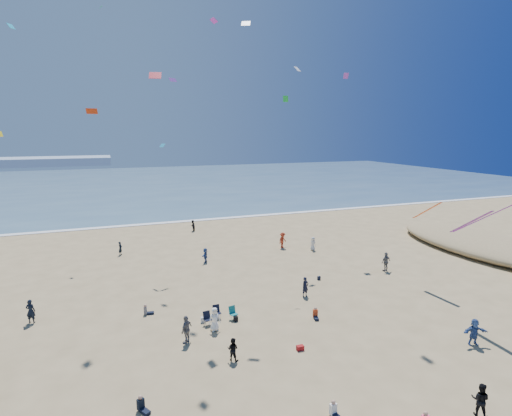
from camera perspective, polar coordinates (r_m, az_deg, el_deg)
name	(u,v)px	position (r m, az deg, el deg)	size (l,w,h in m)	color
ocean	(135,184)	(111.39, -16.92, 3.34)	(220.00, 100.00, 0.06)	#476B84
surf_line	(158,223)	(62.24, -13.81, -2.14)	(220.00, 1.20, 0.08)	white
standing_flyers	(273,283)	(34.92, 2.48, -10.71)	(32.25, 42.48, 1.95)	slate
seated_group	(263,359)	(25.29, 0.97, -20.80)	(13.97, 17.53, 0.84)	white
chair_cluster	(220,315)	(30.36, -5.22, -14.95)	(2.70, 1.45, 1.00)	black
white_tote	(203,320)	(30.47, -7.53, -15.53)	(0.35, 0.20, 0.40)	white
black_backpack	(236,319)	(30.41, -2.92, -15.52)	(0.30, 0.22, 0.38)	black
cooler	(300,348)	(27.07, 6.33, -19.23)	(0.45, 0.30, 0.30)	maroon
navy_bag	(319,278)	(38.48, 8.98, -9.86)	(0.28, 0.18, 0.34)	black
kites_aloft	(317,117)	(31.90, 8.69, 12.78)	(40.18, 41.33, 29.46)	purple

